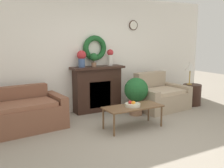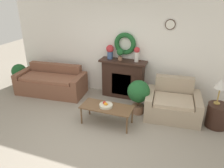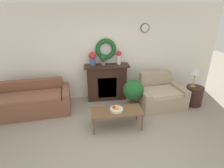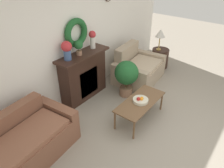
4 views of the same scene
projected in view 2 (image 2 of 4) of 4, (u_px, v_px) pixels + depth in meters
ground_plane at (87, 145)px, 4.33m from camera, size 16.00×16.00×0.00m
wall_back at (125, 48)px, 5.91m from camera, size 6.80×0.19×2.70m
fireplace at (123, 79)px, 6.06m from camera, size 1.27×0.41×1.08m
couch_left at (52, 83)px, 6.37m from camera, size 2.03×1.04×0.80m
loveseat_right at (173, 104)px, 5.24m from camera, size 1.34×1.08×0.87m
coffee_table at (107, 108)px, 4.87m from camera, size 1.16×0.50×0.44m
fruit_bowl at (106, 105)px, 4.83m from camera, size 0.30×0.30×0.12m
side_table_by_loveseat at (217, 116)px, 4.82m from camera, size 0.47×0.47×0.54m
table_lamp at (221, 84)px, 4.59m from camera, size 0.26×0.26×0.58m
vase_on_mantel_left at (110, 51)px, 5.88m from camera, size 0.21×0.21×0.38m
vase_on_mantel_right at (137, 53)px, 5.64m from camera, size 0.15×0.15×0.39m
potted_plant_on_mantel at (120, 53)px, 5.78m from camera, size 0.19×0.19×0.32m
potted_plant_floor_by_couch at (19, 73)px, 6.74m from camera, size 0.45×0.45×0.72m
potted_plant_floor_by_loveseat at (139, 93)px, 5.24m from camera, size 0.54×0.54×0.86m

